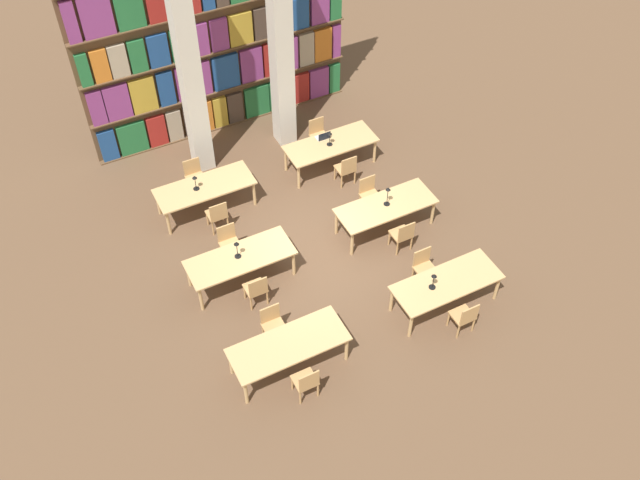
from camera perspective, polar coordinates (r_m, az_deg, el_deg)
ground_plane at (r=15.62m, az=-0.41°, el=-1.04°), size 40.00×40.00×0.00m
bookshelf_bank at (r=17.66m, az=-8.28°, el=16.10°), size 6.77×0.35×5.50m
pillar_left at (r=16.17m, az=-10.56°, el=14.01°), size 0.46×0.46×6.00m
pillar_center at (r=16.80m, az=-3.19°, el=16.10°), size 0.46×0.46×6.00m
reading_table_0 at (r=13.33m, az=-2.53°, el=-8.48°), size 2.23×0.88×0.72m
chair_0 at (r=13.12m, az=-1.10°, el=-11.26°), size 0.42×0.40×0.86m
chair_1 at (r=13.87m, az=-3.79°, el=-6.71°), size 0.42×0.40×0.86m
reading_table_1 at (r=14.43m, az=10.09°, el=-3.48°), size 2.23×0.88×0.72m
chair_2 at (r=14.23m, az=11.49°, el=-6.00°), size 0.42×0.40×0.86m
chair_3 at (r=14.91m, az=8.32°, el=-2.10°), size 0.42×0.40×0.86m
desk_lamp_0 at (r=14.03m, az=9.08°, el=-3.07°), size 0.14×0.14×0.40m
reading_table_2 at (r=14.73m, az=-6.40°, el=-1.54°), size 2.23×0.88×0.72m
chair_4 at (r=14.43m, az=-5.11°, el=-3.92°), size 0.42×0.40×0.86m
chair_5 at (r=15.34m, az=-7.29°, el=-0.16°), size 0.42×0.40×0.86m
desk_lamp_1 at (r=14.47m, az=-6.68°, el=-0.55°), size 0.14×0.14×0.44m
reading_table_3 at (r=15.75m, az=5.28°, el=2.61°), size 2.23×0.88×0.72m
chair_6 at (r=15.47m, az=6.63°, el=0.45°), size 0.42×0.40×0.86m
chair_7 at (r=16.32m, az=3.96°, el=3.74°), size 0.42×0.40×0.86m
desk_lamp_2 at (r=15.49m, az=5.44°, el=3.76°), size 0.14×0.14×0.50m
reading_table_4 at (r=16.33m, az=-9.20°, el=4.10°), size 2.23×0.88×0.72m
chair_8 at (r=15.95m, az=-8.21°, el=2.04°), size 0.42×0.40×0.86m
chair_9 at (r=16.98m, az=-10.00°, el=5.10°), size 0.42×0.40×0.86m
desk_lamp_3 at (r=16.07m, az=-9.97°, el=4.73°), size 0.14×0.14×0.39m
reading_table_5 at (r=17.27m, az=0.85°, el=7.58°), size 2.23×0.88×0.72m
chair_10 at (r=16.92m, az=2.12°, el=5.74°), size 0.42×0.40×0.86m
chair_11 at (r=17.90m, az=-0.13°, el=8.47°), size 0.42×0.40×0.86m
desk_lamp_4 at (r=17.01m, az=0.79°, el=8.30°), size 0.14×0.14×0.39m
laptop at (r=17.34m, az=0.25°, el=8.25°), size 0.32×0.22×0.21m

